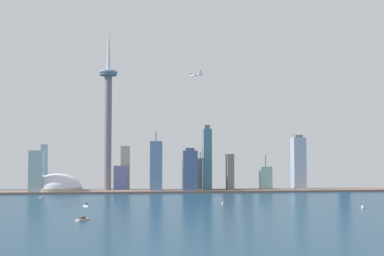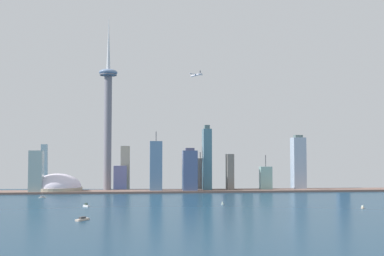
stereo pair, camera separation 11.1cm
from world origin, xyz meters
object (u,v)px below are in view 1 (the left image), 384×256
object	(u,v)px
boat_3	(363,207)
skyscraper_1	(36,172)
stadium_dome	(57,188)
skyscraper_2	(44,167)
skyscraper_3	(190,171)
skyscraper_7	(200,174)
skyscraper_10	(230,173)
skyscraper_12	(207,159)
observation_tower	(108,109)
skyscraper_5	(247,156)
boat_6	(82,219)
skyscraper_13	(125,167)
skyscraper_11	(228,167)
skyscraper_4	(298,163)
airplane	(196,75)
boat_4	(42,197)
skyscraper_6	(343,162)
skyscraper_8	(266,179)
boat_7	(222,204)
skyscraper_0	(156,167)
boat_2	(86,205)
skyscraper_9	(120,178)

from	to	relation	value
boat_3	skyscraper_1	bearing A→B (deg)	92.24
stadium_dome	skyscraper_2	world-z (taller)	skyscraper_2
skyscraper_3	boat_3	bearing A→B (deg)	-57.56
skyscraper_2	skyscraper_7	distance (m)	314.80
skyscraper_10	skyscraper_12	distance (m)	49.95
observation_tower	skyscraper_2	size ratio (longest dim) A/B	3.69
skyscraper_2	skyscraper_5	xyz separation A→B (m)	(413.72, -9.01, 20.78)
stadium_dome	boat_6	size ratio (longest dim) A/B	5.23
skyscraper_10	skyscraper_13	world-z (taller)	skyscraper_13
skyscraper_11	boat_6	size ratio (longest dim) A/B	6.24
skyscraper_4	airplane	bearing A→B (deg)	-169.03
skyscraper_2	skyscraper_12	bearing A→B (deg)	-16.98
skyscraper_5	boat_4	bearing A→B (deg)	-151.78
skyscraper_6	skyscraper_11	xyz separation A→B (m)	(-235.38, 31.57, -9.96)
skyscraper_8	skyscraper_11	xyz separation A→B (m)	(-57.32, 89.47, 19.95)
skyscraper_3	skyscraper_6	bearing A→B (deg)	13.19
skyscraper_3	boat_6	bearing A→B (deg)	-111.65
skyscraper_11	boat_7	xyz separation A→B (m)	(-69.48, -342.12, -41.79)
skyscraper_13	airplane	distance (m)	243.59
skyscraper_0	skyscraper_4	distance (m)	280.96
stadium_dome	skyscraper_13	bearing A→B (deg)	33.22
boat_7	airplane	size ratio (longest dim) A/B	0.24
skyscraper_5	skyscraper_10	bearing A→B (deg)	-119.47
boat_2	skyscraper_0	bearing A→B (deg)	111.64
skyscraper_2	boat_2	world-z (taller)	skyscraper_2
skyscraper_5	skyscraper_7	world-z (taller)	skyscraper_5
skyscraper_4	boat_6	xyz separation A→B (m)	(-368.97, -417.40, -50.72)
skyscraper_0	skyscraper_3	bearing A→B (deg)	-7.04
skyscraper_5	skyscraper_1	bearing A→B (deg)	-164.80
boat_7	skyscraper_2	bearing A→B (deg)	59.25
stadium_dome	boat_2	bearing A→B (deg)	-73.44
boat_2	skyscraper_4	bearing A→B (deg)	79.73
skyscraper_12	boat_3	bearing A→B (deg)	-63.99
stadium_dome	skyscraper_1	distance (m)	52.59
skyscraper_2	skyscraper_8	distance (m)	441.23
skyscraper_2	skyscraper_12	xyz separation A→B (m)	(316.77, -96.74, 15.10)
skyscraper_11	skyscraper_4	bearing A→B (deg)	-29.31
skyscraper_12	skyscraper_1	bearing A→B (deg)	-175.84
skyscraper_9	boat_7	size ratio (longest dim) A/B	6.47
skyscraper_13	airplane	world-z (taller)	airplane
observation_tower	boat_7	world-z (taller)	observation_tower
skyscraper_0	skyscraper_12	xyz separation A→B (m)	(96.36, 12.23, 13.11)
skyscraper_4	skyscraper_11	bearing A→B (deg)	150.69
skyscraper_11	boat_4	distance (m)	394.31
skyscraper_5	observation_tower	bearing A→B (deg)	-164.96
skyscraper_12	boat_3	world-z (taller)	skyscraper_12
skyscraper_5	skyscraper_9	bearing A→B (deg)	-172.88
skyscraper_13	boat_6	bearing A→B (deg)	-93.64
skyscraper_0	boat_3	world-z (taller)	skyscraper_0
boat_2	boat_4	size ratio (longest dim) A/B	0.83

